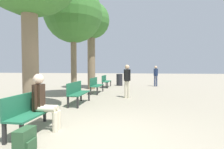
{
  "coord_description": "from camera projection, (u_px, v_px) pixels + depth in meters",
  "views": [
    {
      "loc": [
        0.88,
        -3.41,
        1.47
      ],
      "look_at": [
        -0.3,
        4.34,
        1.15
      ],
      "focal_mm": 28.0,
      "sensor_mm": 36.0,
      "label": 1
    }
  ],
  "objects": [
    {
      "name": "bench_row_3",
      "position": [
        106.0,
        80.0,
        12.99
      ],
      "size": [
        0.45,
        1.53,
        0.88
      ],
      "color": "#1E6042",
      "rests_on": "ground_plane"
    },
    {
      "name": "bench_row_0",
      "position": [
        31.0,
        109.0,
        4.0
      ],
      "size": [
        0.45,
        1.53,
        0.88
      ],
      "color": "#1E6042",
      "rests_on": "ground_plane"
    },
    {
      "name": "pedestrian_near",
      "position": [
        156.0,
        75.0,
        13.57
      ],
      "size": [
        0.32,
        0.28,
        1.6
      ],
      "color": "#384260",
      "rests_on": "ground_plane"
    },
    {
      "name": "tree_row_1",
      "position": [
        73.0,
        14.0,
        8.53
      ],
      "size": [
        2.83,
        2.83,
        5.52
      ],
      "color": "#7A664C",
      "rests_on": "ground_plane"
    },
    {
      "name": "ground_plane",
      "position": [
        95.0,
        140.0,
        3.56
      ],
      "size": [
        80.0,
        80.0,
        0.0
      ],
      "primitive_type": "plane",
      "color": "gray"
    },
    {
      "name": "pedestrian_mid",
      "position": [
        127.0,
        79.0,
        8.38
      ],
      "size": [
        0.32,
        0.24,
        1.6
      ],
      "color": "beige",
      "rests_on": "ground_plane"
    },
    {
      "name": "trash_bin",
      "position": [
        119.0,
        80.0,
        14.14
      ],
      "size": [
        0.49,
        0.49,
        0.95
      ],
      "color": "#232328",
      "rests_on": "ground_plane"
    },
    {
      "name": "backpack",
      "position": [
        25.0,
        141.0,
        2.96
      ],
      "size": [
        0.25,
        0.38,
        0.44
      ],
      "color": "#284C2D",
      "rests_on": "ground_plane"
    },
    {
      "name": "person_seated",
      "position": [
        44.0,
        100.0,
        4.08
      ],
      "size": [
        0.62,
        0.35,
        1.32
      ],
      "color": "beige",
      "rests_on": "ground_plane"
    },
    {
      "name": "bench_row_2",
      "position": [
        96.0,
        84.0,
        10.0
      ],
      "size": [
        0.45,
        1.53,
        0.88
      ],
      "color": "#1E6042",
      "rests_on": "ground_plane"
    },
    {
      "name": "tree_row_2",
      "position": [
        91.0,
        23.0,
        11.74
      ],
      "size": [
        2.47,
        2.47,
        5.89
      ],
      "color": "#7A664C",
      "rests_on": "ground_plane"
    },
    {
      "name": "bench_row_1",
      "position": [
        77.0,
        91.0,
        7.0
      ],
      "size": [
        0.45,
        1.53,
        0.88
      ],
      "color": "#1E6042",
      "rests_on": "ground_plane"
    }
  ]
}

